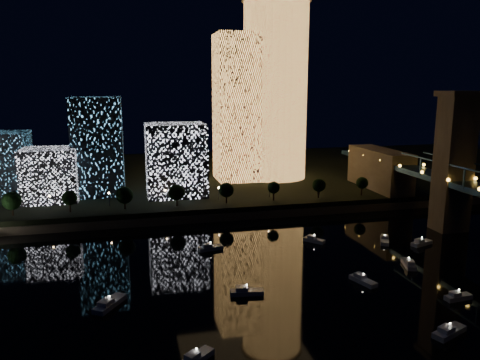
% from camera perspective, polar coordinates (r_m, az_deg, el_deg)
% --- Properties ---
extents(ground, '(520.00, 520.00, 0.00)m').
position_cam_1_polar(ground, '(115.82, 12.73, -15.39)').
color(ground, black).
rests_on(ground, ground).
extents(far_bank, '(420.00, 160.00, 5.00)m').
position_cam_1_polar(far_bank, '(261.32, -2.73, 0.54)').
color(far_bank, black).
rests_on(far_bank, ground).
extents(seawall, '(420.00, 6.00, 3.00)m').
position_cam_1_polar(seawall, '(187.40, 1.72, -4.13)').
color(seawall, '#6B5E4C').
rests_on(seawall, ground).
extents(tower_cylindrical, '(34.00, 34.00, 88.86)m').
position_cam_1_polar(tower_cylindrical, '(240.34, 4.31, 10.86)').
color(tower_cylindrical, '#FFAC51').
rests_on(tower_cylindrical, far_bank).
extents(tower_rectangular, '(22.52, 22.52, 71.64)m').
position_cam_1_polar(tower_rectangular, '(234.63, -0.19, 8.75)').
color(tower_rectangular, '#FFAC51').
rests_on(tower_rectangular, far_bank).
extents(midrise_blocks, '(94.55, 40.66, 42.07)m').
position_cam_1_polar(midrise_blocks, '(212.07, -17.22, 2.74)').
color(midrise_blocks, white).
rests_on(midrise_blocks, far_bank).
extents(motorboats, '(118.74, 77.89, 2.78)m').
position_cam_1_polar(motorboats, '(129.43, 11.56, -11.98)').
color(motorboats, silver).
rests_on(motorboats, ground).
extents(esplanade_trees, '(165.99, 6.79, 8.90)m').
position_cam_1_polar(esplanade_trees, '(184.99, -11.38, -1.70)').
color(esplanade_trees, black).
rests_on(esplanade_trees, far_bank).
extents(street_lamps, '(132.70, 0.70, 5.65)m').
position_cam_1_polar(street_lamps, '(191.54, -9.09, -1.61)').
color(street_lamps, black).
rests_on(street_lamps, far_bank).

